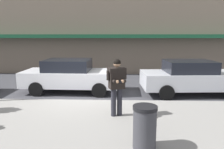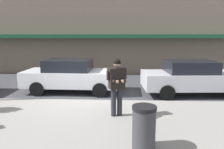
{
  "view_description": "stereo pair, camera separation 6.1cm",
  "coord_description": "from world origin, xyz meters",
  "px_view_note": "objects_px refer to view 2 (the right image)",
  "views": [
    {
      "loc": [
        1.56,
        -8.47,
        2.64
      ],
      "look_at": [
        1.33,
        -2.05,
        1.49
      ],
      "focal_mm": 35.0,
      "sensor_mm": 36.0,
      "label": 1
    },
    {
      "loc": [
        1.62,
        -8.47,
        2.64
      ],
      "look_at": [
        1.33,
        -2.05,
        1.49
      ],
      "focal_mm": 35.0,
      "sensor_mm": 36.0,
      "label": 2
    }
  ],
  "objects_px": {
    "man_texting_on_phone": "(117,81)",
    "trash_bin": "(144,127)",
    "parked_sedan_far": "(192,77)",
    "parked_sedan_mid": "(72,75)"
  },
  "relations": [
    {
      "from": "man_texting_on_phone",
      "to": "trash_bin",
      "type": "xyz_separation_m",
      "value": [
        0.65,
        -1.99,
        -0.62
      ]
    },
    {
      "from": "man_texting_on_phone",
      "to": "trash_bin",
      "type": "distance_m",
      "value": 2.18
    },
    {
      "from": "parked_sedan_mid",
      "to": "trash_bin",
      "type": "height_order",
      "value": "parked_sedan_mid"
    },
    {
      "from": "man_texting_on_phone",
      "to": "trash_bin",
      "type": "bearing_deg",
      "value": -71.82
    },
    {
      "from": "man_texting_on_phone",
      "to": "trash_bin",
      "type": "height_order",
      "value": "man_texting_on_phone"
    },
    {
      "from": "man_texting_on_phone",
      "to": "parked_sedan_far",
      "type": "bearing_deg",
      "value": 43.78
    },
    {
      "from": "man_texting_on_phone",
      "to": "parked_sedan_mid",
      "type": "bearing_deg",
      "value": 122.6
    },
    {
      "from": "parked_sedan_mid",
      "to": "man_texting_on_phone",
      "type": "xyz_separation_m",
      "value": [
        2.2,
        -3.44,
        0.46
      ]
    },
    {
      "from": "parked_sedan_far",
      "to": "man_texting_on_phone",
      "type": "bearing_deg",
      "value": -136.22
    },
    {
      "from": "parked_sedan_mid",
      "to": "man_texting_on_phone",
      "type": "height_order",
      "value": "man_texting_on_phone"
    }
  ]
}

